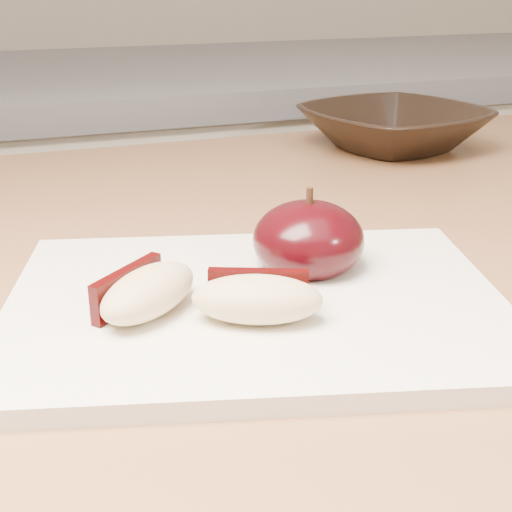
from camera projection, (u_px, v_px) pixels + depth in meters
name	position (u px, v px, depth m)	size (l,w,h in m)	color
back_cabinet	(91.00, 335.00, 1.29)	(2.40, 0.62, 0.94)	silver
cutting_board	(256.00, 305.00, 0.41)	(0.28, 0.21, 0.01)	silver
apple_half	(308.00, 240.00, 0.44)	(0.07, 0.07, 0.06)	black
apple_wedge_a	(146.00, 291.00, 0.38)	(0.07, 0.07, 0.03)	#CFB483
apple_wedge_b	(257.00, 298.00, 0.38)	(0.08, 0.06, 0.03)	#CFB483
bowl	(393.00, 128.00, 0.78)	(0.19, 0.19, 0.05)	black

